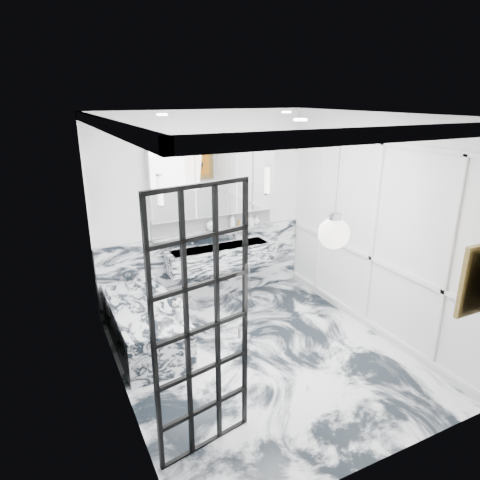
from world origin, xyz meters
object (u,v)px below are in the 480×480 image
mirror_cabinet (214,181)px  bathtub (145,324)px  crittall_door (203,329)px  trough_sink (220,256)px

mirror_cabinet → bathtub: size_ratio=1.15×
bathtub → mirror_cabinet: bearing=32.1°
mirror_cabinet → crittall_door: bearing=-115.1°
crittall_door → trough_sink: (1.26, 2.52, -0.45)m
trough_sink → bathtub: trough_sink is taller
mirror_cabinet → bathtub: (-1.32, -0.83, -1.54)m
crittall_door → mirror_cabinet: (1.26, 2.69, 0.64)m
trough_sink → crittall_door: bearing=-116.6°
crittall_door → bathtub: crittall_door is taller
crittall_door → bathtub: bearing=80.6°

